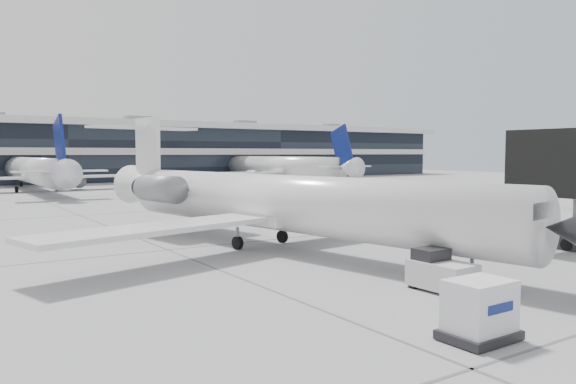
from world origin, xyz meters
TOP-DOWN VIEW (x-y plane):
  - ground at (0.00, 0.00)m, footprint 220.00×220.00m
  - terminal at (0.00, 82.00)m, footprint 170.00×22.00m
  - bg_jet_center at (-8.00, 55.00)m, footprint 32.00×40.00m
  - bg_jet_right at (32.00, 55.00)m, footprint 32.00×40.00m
  - regional_jet at (-4.88, -2.83)m, footprint 26.80×33.41m
  - ramp_worker at (3.68, -12.27)m, footprint 0.87×0.77m
  - baggage_tug at (-4.60, -14.21)m, footprint 1.50×2.48m
  - cargo_uld at (-8.12, -18.73)m, footprint 2.07×1.54m
  - traffic_cone at (-9.45, 7.77)m, footprint 0.47×0.47m

SIDE VIEW (x-z plane):
  - ground at x=0.00m, z-range 0.00..0.00m
  - bg_jet_center at x=-8.00m, z-range -4.80..4.80m
  - bg_jet_right at x=32.00m, z-range -4.80..4.80m
  - traffic_cone at x=-9.45m, z-range -0.02..0.58m
  - baggage_tug at x=-4.60m, z-range -0.08..1.48m
  - cargo_uld at x=-8.12m, z-range 0.00..1.68m
  - ramp_worker at x=3.68m, z-range 0.00..1.99m
  - regional_jet at x=-4.88m, z-range -1.23..6.52m
  - terminal at x=0.00m, z-range 0.00..10.00m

